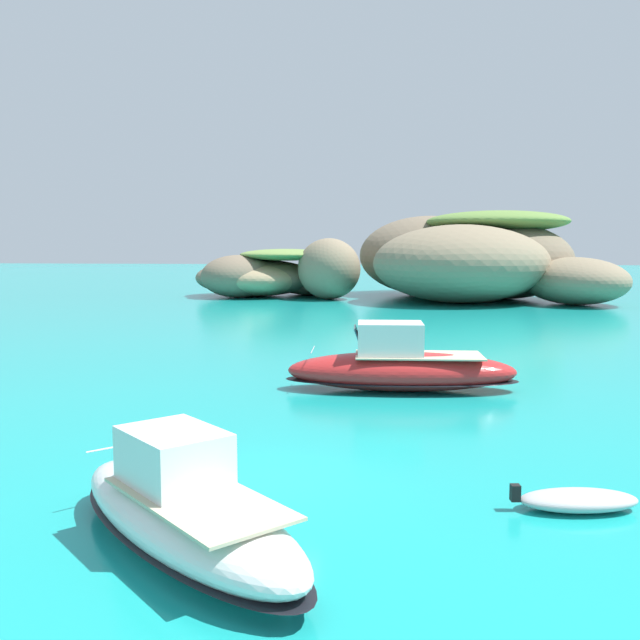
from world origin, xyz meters
The scene contains 6 objects.
ground_plane centered at (0.00, 0.00, 0.00)m, with size 400.00×400.00×0.00m, color teal.
islet_large centered at (10.68, 60.29, 4.03)m, with size 29.54×30.87×9.53m.
islet_small centered at (-11.42, 61.53, 2.38)m, with size 21.31×17.76×6.58m.
motorboat_red centered at (3.25, 11.31, 0.91)m, with size 9.40×3.25×2.73m.
motorboat_white centered at (-0.84, -3.74, 0.75)m, with size 7.00×6.91×2.24m.
dinghy_tender centered at (7.12, -0.89, 0.22)m, with size 2.86×1.45×0.58m.
Camera 1 is at (3.20, -16.00, 5.74)m, focal length 38.79 mm.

